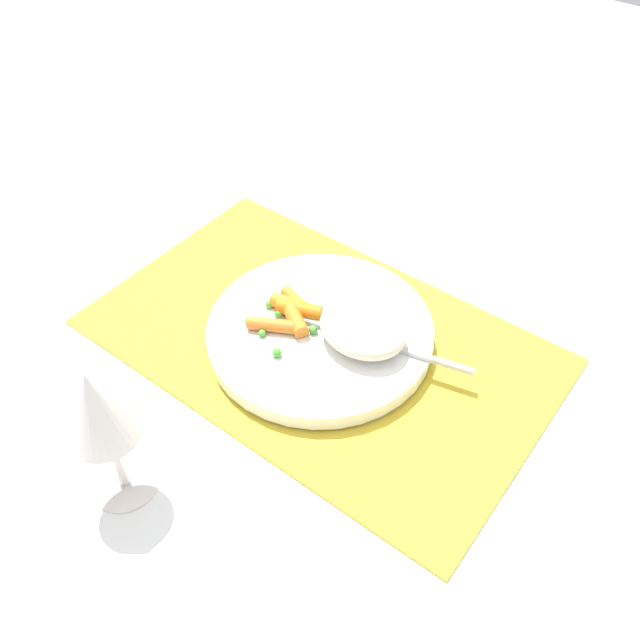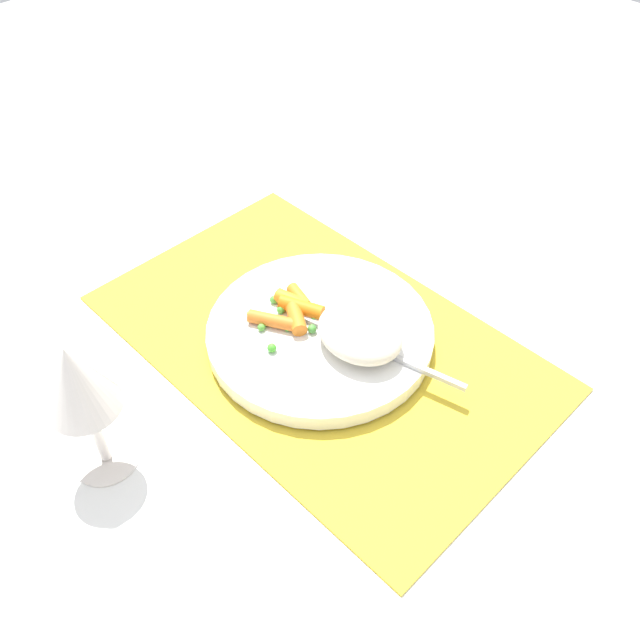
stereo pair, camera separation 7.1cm
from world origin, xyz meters
name	(u,v)px [view 1 (the left image)]	position (x,y,z in m)	size (l,w,h in m)	color
ground_plane	(320,342)	(0.00, 0.00, 0.00)	(2.40, 2.40, 0.00)	white
placemat	(320,340)	(0.00, 0.00, 0.00)	(0.50, 0.31, 0.01)	gold
plate	(320,332)	(0.00, 0.00, 0.02)	(0.25, 0.25, 0.02)	white
rice_mound	(363,329)	(-0.05, -0.01, 0.04)	(0.10, 0.08, 0.04)	beige
carrot_portion	(291,312)	(0.03, 0.01, 0.03)	(0.07, 0.08, 0.02)	orange
pea_scatter	(285,322)	(0.03, 0.02, 0.03)	(0.08, 0.08, 0.01)	#53A831
fork	(357,336)	(-0.04, -0.01, 0.03)	(0.21, 0.06, 0.01)	beige
wine_glass	(97,409)	(0.03, 0.25, 0.11)	(0.07, 0.07, 0.16)	silver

